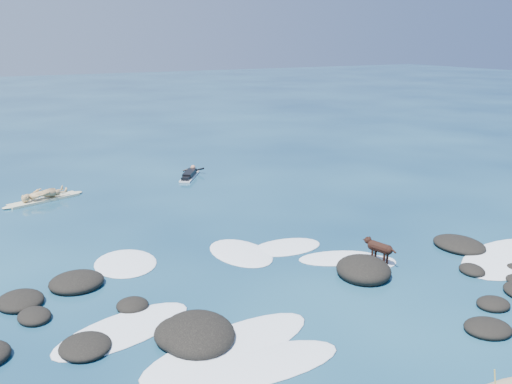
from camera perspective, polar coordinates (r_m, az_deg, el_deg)
ground at (r=14.71m, az=1.37°, el=-7.93°), size 160.00×160.00×0.00m
reef_rocks at (r=12.96m, az=0.63°, el=-10.77°), size 13.62×7.55×0.57m
breaking_foam at (r=14.00m, az=7.63°, el=-9.29°), size 14.15×8.70×0.12m
standing_surfer_rig at (r=21.96m, az=-20.59°, el=0.88°), size 3.01×1.30×1.75m
paddling_surfer_rig at (r=24.31m, az=-6.64°, el=1.75°), size 1.60×1.99×0.38m
dog at (r=15.36m, az=12.15°, el=-5.43°), size 0.43×1.06×0.68m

